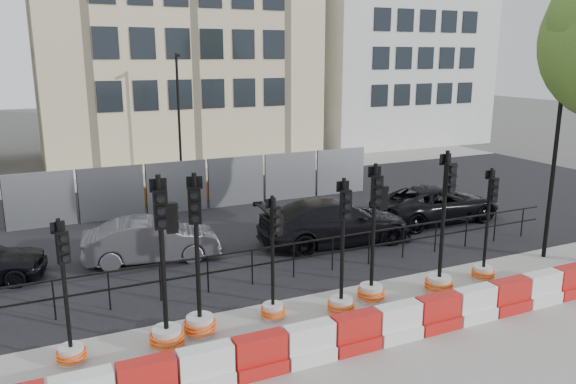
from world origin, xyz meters
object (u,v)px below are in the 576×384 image
car_c (336,221)px  traffic_signal_d (273,290)px  traffic_signal_h (485,258)px  lamp_post_near (556,151)px  traffic_signal_a (70,335)px

car_c → traffic_signal_d: bearing=141.0°
traffic_signal_h → car_c: size_ratio=0.59×
traffic_signal_h → car_c: 4.82m
lamp_post_near → traffic_signal_d: (-8.96, -0.27, -2.53)m
car_c → traffic_signal_h: bearing=-149.1°
traffic_signal_a → traffic_signal_h: 10.38m
lamp_post_near → car_c: bearing=143.0°
traffic_signal_a → traffic_signal_d: bearing=-17.1°
traffic_signal_a → traffic_signal_d: (4.35, 0.10, 0.08)m
lamp_post_near → traffic_signal_d: size_ratio=2.06×
traffic_signal_a → car_c: traffic_signal_a is taller
lamp_post_near → car_c: lamp_post_near is taller
lamp_post_near → traffic_signal_a: bearing=-178.4°
traffic_signal_a → traffic_signal_h: (10.38, -0.19, 0.02)m
traffic_signal_a → traffic_signal_d: size_ratio=1.02×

